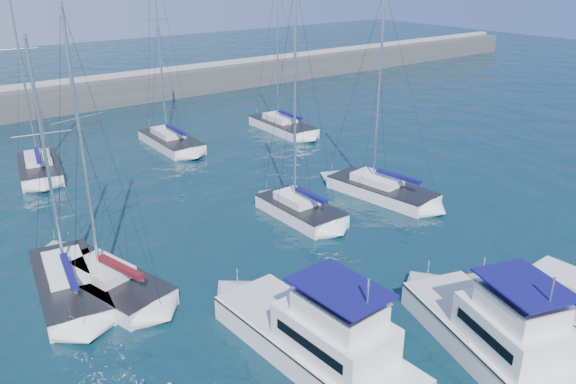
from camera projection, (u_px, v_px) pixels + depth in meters
ground at (395, 311)px, 27.88m from camera, size 220.00×220.00×0.00m
breakwater at (69, 100)px, 65.98m from camera, size 160.00×6.00×4.45m
motor_yacht_port_inner at (321, 341)px, 23.87m from camera, size 4.03×10.55×4.69m
motor_yacht_stbd_inner at (499, 336)px, 24.18m from camera, size 6.14×9.97×4.69m
motor_yacht_stbd_outer at (548, 303)px, 26.85m from camera, size 2.66×6.18×3.20m
sailboat_mid_a at (69, 284)px, 29.31m from camera, size 4.20×8.53×13.44m
sailboat_mid_b at (109, 283)px, 29.26m from camera, size 4.89×7.87×14.83m
sailboat_mid_c at (300, 209)px, 37.99m from camera, size 3.03×6.61×15.49m
sailboat_mid_e at (381, 190)px, 41.32m from camera, size 4.19×8.54×14.81m
sailboat_back_a at (40, 168)px, 45.70m from camera, size 4.41×7.97×15.95m
sailboat_back_b at (171, 141)px, 52.52m from camera, size 3.29×8.24×18.40m
sailboat_back_c at (282, 126)px, 57.44m from camera, size 3.31×8.45×14.94m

